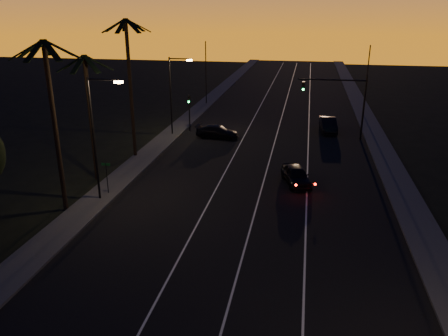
% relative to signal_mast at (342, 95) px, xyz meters
% --- Properties ---
extents(road, '(20.00, 170.00, 0.01)m').
position_rel_signal_mast_xyz_m(road, '(-7.14, -9.99, -4.78)').
color(road, black).
rests_on(road, ground).
extents(sidewalk_left, '(2.40, 170.00, 0.16)m').
position_rel_signal_mast_xyz_m(sidewalk_left, '(-18.34, -9.99, -4.70)').
color(sidewalk_left, '#383835').
rests_on(sidewalk_left, ground).
extents(sidewalk_right, '(2.40, 170.00, 0.16)m').
position_rel_signal_mast_xyz_m(sidewalk_right, '(4.06, -9.99, -4.70)').
color(sidewalk_right, '#383835').
rests_on(sidewalk_right, ground).
extents(lane_stripe_left, '(0.12, 160.00, 0.01)m').
position_rel_signal_mast_xyz_m(lane_stripe_left, '(-10.14, -9.99, -4.76)').
color(lane_stripe_left, silver).
rests_on(lane_stripe_left, road).
extents(lane_stripe_mid, '(0.12, 160.00, 0.01)m').
position_rel_signal_mast_xyz_m(lane_stripe_mid, '(-6.64, -9.99, -4.76)').
color(lane_stripe_mid, silver).
rests_on(lane_stripe_mid, road).
extents(lane_stripe_right, '(0.12, 160.00, 0.01)m').
position_rel_signal_mast_xyz_m(lane_stripe_right, '(-3.14, -9.99, -4.76)').
color(lane_stripe_right, silver).
rests_on(lane_stripe_right, road).
extents(palm_near, '(4.25, 4.16, 11.53)m').
position_rel_signal_mast_xyz_m(palm_near, '(-19.74, -21.99, 2.29)').
color(palm_near, black).
rests_on(palm_near, ground).
extents(palm_mid, '(4.25, 4.16, 10.03)m').
position_rel_signal_mast_xyz_m(palm_mid, '(-20.34, -15.99, 1.47)').
color(palm_mid, black).
rests_on(palm_mid, ground).
extents(palm_far, '(4.25, 4.16, 12.53)m').
position_rel_signal_mast_xyz_m(palm_far, '(-19.34, -9.99, 2.83)').
color(palm_far, black).
rests_on(palm_far, ground).
extents(streetlight_left_near, '(2.55, 0.26, 9.00)m').
position_rel_signal_mast_xyz_m(streetlight_left_near, '(-17.84, -19.99, 0.54)').
color(streetlight_left_near, black).
rests_on(streetlight_left_near, ground).
extents(streetlight_left_far, '(2.55, 0.26, 8.50)m').
position_rel_signal_mast_xyz_m(streetlight_left_far, '(-17.82, -1.99, 0.28)').
color(streetlight_left_far, black).
rests_on(streetlight_left_far, ground).
extents(street_sign, '(0.70, 0.06, 2.60)m').
position_rel_signal_mast_xyz_m(street_sign, '(-17.94, -18.99, -3.13)').
color(street_sign, black).
rests_on(street_sign, ground).
extents(signal_mast, '(7.10, 0.41, 7.00)m').
position_rel_signal_mast_xyz_m(signal_mast, '(0.00, 0.00, 0.00)').
color(signal_mast, black).
rests_on(signal_mast, ground).
extents(signal_post, '(0.28, 0.37, 4.20)m').
position_rel_signal_mast_xyz_m(signal_post, '(-16.64, -0.01, -1.89)').
color(signal_post, black).
rests_on(signal_post, ground).
extents(far_pole_left, '(0.14, 0.14, 9.00)m').
position_rel_signal_mast_xyz_m(far_pole_left, '(-18.14, 15.01, -0.28)').
color(far_pole_left, black).
rests_on(far_pole_left, ground).
extents(far_pole_right, '(0.14, 0.14, 9.00)m').
position_rel_signal_mast_xyz_m(far_pole_right, '(3.86, 12.01, -0.28)').
color(far_pole_right, black).
rests_on(far_pole_right, ground).
extents(lead_car, '(3.03, 5.06, 1.46)m').
position_rel_signal_mast_xyz_m(lead_car, '(-4.05, -14.13, -4.04)').
color(lead_car, black).
rests_on(lead_car, road).
extents(right_car, '(2.06, 4.92, 1.58)m').
position_rel_signal_mast_xyz_m(right_car, '(-0.98, 2.68, -3.98)').
color(right_car, black).
rests_on(right_car, road).
extents(cross_car, '(4.87, 2.38, 1.36)m').
position_rel_signal_mast_xyz_m(cross_car, '(-12.93, -2.24, -4.09)').
color(cross_car, black).
rests_on(cross_car, road).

